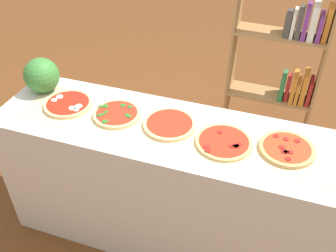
# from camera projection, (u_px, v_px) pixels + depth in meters

# --- Properties ---
(ground_plane) EXTENTS (12.00, 12.00, 0.00)m
(ground_plane) POSITION_uv_depth(u_px,v_px,m) (168.00, 231.00, 2.77)
(ground_plane) COLOR brown
(counter) EXTENTS (2.11, 0.60, 0.96)m
(counter) POSITION_uv_depth(u_px,v_px,m) (168.00, 186.00, 2.48)
(counter) COLOR beige
(counter) RESTS_ON ground_plane
(parchment_paper) EXTENTS (1.81, 0.39, 0.00)m
(parchment_paper) POSITION_uv_depth(u_px,v_px,m) (168.00, 129.00, 2.18)
(parchment_paper) COLOR beige
(parchment_paper) RESTS_ON counter
(pizza_mozzarella_0) EXTENTS (0.30, 0.30, 0.03)m
(pizza_mozzarella_0) POSITION_uv_depth(u_px,v_px,m) (68.00, 104.00, 2.35)
(pizza_mozzarella_0) COLOR #E5C17F
(pizza_mozzarella_0) RESTS_ON parchment_paper
(pizza_spinach_1) EXTENTS (0.29, 0.29, 0.03)m
(pizza_spinach_1) POSITION_uv_depth(u_px,v_px,m) (117.00, 114.00, 2.27)
(pizza_spinach_1) COLOR #E5C17F
(pizza_spinach_1) RESTS_ON parchment_paper
(pizza_plain_2) EXTENTS (0.31, 0.31, 0.02)m
(pizza_plain_2) POSITION_uv_depth(u_px,v_px,m) (170.00, 124.00, 2.19)
(pizza_plain_2) COLOR #E5C17F
(pizza_plain_2) RESTS_ON parchment_paper
(pizza_pepperoni_3) EXTENTS (0.31, 0.31, 0.02)m
(pizza_pepperoni_3) POSITION_uv_depth(u_px,v_px,m) (224.00, 142.00, 2.07)
(pizza_pepperoni_3) COLOR #DBB26B
(pizza_pepperoni_3) RESTS_ON parchment_paper
(pizza_pepperoni_4) EXTENTS (0.30, 0.30, 0.03)m
(pizza_pepperoni_4) POSITION_uv_depth(u_px,v_px,m) (287.00, 149.00, 2.02)
(pizza_pepperoni_4) COLOR tan
(pizza_pepperoni_4) RESTS_ON parchment_paper
(watermelon) EXTENTS (0.23, 0.23, 0.23)m
(watermelon) POSITION_uv_depth(u_px,v_px,m) (42.00, 75.00, 2.43)
(watermelon) COLOR #387A33
(watermelon) RESTS_ON counter
(bookshelf) EXTENTS (0.71, 0.26, 1.65)m
(bookshelf) POSITION_uv_depth(u_px,v_px,m) (284.00, 74.00, 3.03)
(bookshelf) COLOR #A87A47
(bookshelf) RESTS_ON ground_plane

